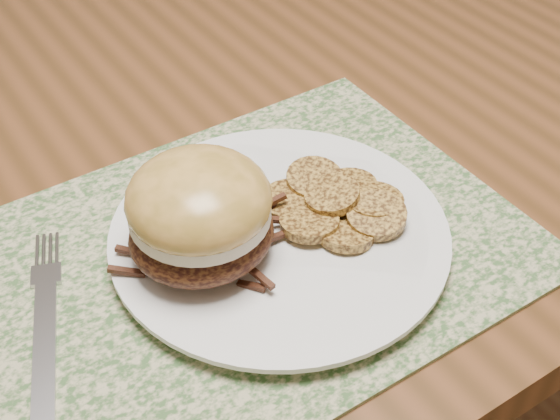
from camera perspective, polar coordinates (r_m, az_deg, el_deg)
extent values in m
cube|color=brown|center=(0.80, -15.55, 3.85)|extent=(1.50, 0.90, 0.04)
cylinder|color=brown|center=(1.57, 5.53, 9.12)|extent=(0.06, 0.06, 0.71)
cube|color=#3D5F31|center=(0.64, -2.57, -3.25)|extent=(0.45, 0.33, 0.00)
cylinder|color=white|center=(0.63, -0.03, -1.98)|extent=(0.26, 0.26, 0.02)
ellipsoid|color=black|center=(0.60, -5.75, -1.63)|extent=(0.13, 0.12, 0.05)
cylinder|color=beige|center=(0.58, -5.90, -0.06)|extent=(0.12, 0.12, 0.01)
ellipsoid|color=#BD8A3E|center=(0.57, -5.98, 0.79)|extent=(0.13, 0.13, 0.06)
cylinder|color=#AE8033|center=(0.65, 0.78, 0.68)|extent=(0.07, 0.07, 0.01)
cylinder|color=#AE8033|center=(0.66, 2.53, 2.28)|extent=(0.07, 0.07, 0.02)
cylinder|color=#AE8033|center=(0.67, 5.10, 1.72)|extent=(0.07, 0.07, 0.01)
cylinder|color=#AE8033|center=(0.63, 2.16, -0.93)|extent=(0.07, 0.07, 0.01)
cylinder|color=#AE8033|center=(0.64, 3.84, 1.09)|extent=(0.06, 0.06, 0.02)
cylinder|color=#AE8033|center=(0.65, 6.86, 0.63)|extent=(0.07, 0.07, 0.01)
cylinder|color=#AE8033|center=(0.62, 4.83, -1.70)|extent=(0.07, 0.07, 0.02)
cylinder|color=#AE8033|center=(0.63, 7.07, -0.37)|extent=(0.07, 0.07, 0.02)
cube|color=#B5B5BC|center=(0.59, -16.84, -10.14)|extent=(0.07, 0.13, 0.00)
cube|color=#B5B5BC|center=(0.64, -16.72, -4.59)|extent=(0.03, 0.03, 0.00)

